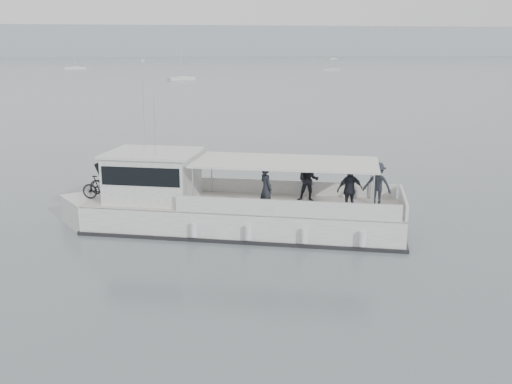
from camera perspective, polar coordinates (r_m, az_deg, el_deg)
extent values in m
plane|color=slate|center=(26.45, -7.74, -1.80)|extent=(1400.00, 1400.00, 0.00)
cube|color=#939EA8|center=(585.49, -8.36, 14.67)|extent=(1400.00, 90.00, 28.00)
cube|color=white|center=(23.19, -1.22, -2.74)|extent=(13.04, 7.04, 1.37)
cube|color=white|center=(25.11, -15.52, -1.94)|extent=(3.26, 3.26, 1.37)
cube|color=beige|center=(23.00, -1.23, -1.11)|extent=(13.04, 7.04, 0.06)
cube|color=black|center=(23.32, -1.22, -3.73)|extent=(13.28, 7.23, 0.19)
cube|color=white|center=(24.21, 3.89, 0.41)|extent=(8.04, 2.66, 0.63)
cube|color=white|center=(21.10, 2.99, -1.65)|extent=(8.04, 2.66, 0.63)
cube|color=white|center=(22.63, 14.52, -1.01)|extent=(1.12, 3.24, 0.63)
cube|color=white|center=(23.76, -10.25, 1.51)|extent=(4.07, 3.73, 1.89)
cube|color=black|center=(24.33, -13.88, 1.99)|extent=(1.36, 2.68, 1.22)
cube|color=black|center=(23.70, -10.28, 2.25)|extent=(3.88, 3.70, 0.74)
cube|color=white|center=(23.57, -10.36, 3.88)|extent=(4.33, 3.99, 0.11)
cube|color=silver|center=(22.36, 2.99, 2.99)|extent=(7.77, 5.18, 0.08)
cylinder|color=silver|center=(21.78, -6.33, 0.28)|extent=(0.08, 0.08, 1.73)
cylinder|color=silver|center=(24.55, -4.46, 1.91)|extent=(0.08, 0.08, 1.73)
cylinder|color=silver|center=(20.99, 11.64, -0.46)|extent=(0.08, 0.08, 1.73)
cylinder|color=silver|center=(23.85, 11.43, 1.30)|extent=(0.08, 0.08, 1.73)
cylinder|color=silver|center=(24.47, -11.15, 7.45)|extent=(0.04, 0.04, 2.73)
cylinder|color=silver|center=(22.57, -10.11, 6.41)|extent=(0.04, 0.04, 2.31)
cylinder|color=silver|center=(21.81, -6.22, -3.79)|extent=(0.32, 0.32, 0.53)
cylinder|color=silver|center=(21.35, -0.77, -4.10)|extent=(0.32, 0.32, 0.53)
cylinder|color=silver|center=(21.09, 4.88, -4.38)|extent=(0.32, 0.32, 0.53)
cylinder|color=silver|center=(21.04, 10.61, -4.63)|extent=(0.32, 0.32, 0.53)
imported|color=black|center=(25.02, -14.42, 0.81)|extent=(1.91, 1.15, 0.95)
imported|color=black|center=(24.27, -15.21, 0.42)|extent=(1.73, 0.95, 1.00)
imported|color=#21242D|center=(21.71, 1.01, 0.36)|extent=(0.62, 0.75, 1.77)
imported|color=#21242D|center=(23.17, 5.24, 1.20)|extent=(1.03, 0.91, 1.77)
imported|color=#21242D|center=(21.78, 9.37, 0.22)|extent=(1.08, 0.57, 1.77)
imported|color=#21242D|center=(22.83, 12.03, 0.74)|extent=(1.31, 1.21, 1.77)
cube|color=white|center=(410.00, 7.70, 13.06)|extent=(5.88, 3.37, 0.75)
cube|color=white|center=(410.00, 7.70, 13.11)|extent=(2.34, 2.08, 0.45)
cube|color=white|center=(196.04, 7.65, 12.01)|extent=(5.43, 3.68, 0.75)
cube|color=white|center=(196.02, 7.65, 12.10)|extent=(2.26, 2.08, 0.45)
cylinder|color=silver|center=(195.95, 7.68, 12.93)|extent=(0.08, 0.08, 5.73)
cube|color=white|center=(221.62, -17.66, 11.72)|extent=(8.07, 4.31, 0.75)
cube|color=white|center=(221.61, -17.67, 11.80)|extent=(3.15, 2.76, 0.45)
cylinder|color=silver|center=(221.52, -17.75, 12.88)|extent=(0.08, 0.08, 8.47)
cube|color=white|center=(137.76, -7.45, 11.16)|extent=(6.71, 4.46, 0.75)
cube|color=white|center=(137.74, -7.45, 11.29)|extent=(2.78, 2.55, 0.45)
cylinder|color=silver|center=(137.62, -7.50, 12.75)|extent=(0.08, 0.08, 7.07)
cube|color=white|center=(347.04, -11.31, 12.74)|extent=(2.70, 5.88, 0.75)
cube|color=white|center=(347.03, -11.31, 12.80)|extent=(1.88, 2.21, 0.45)
cylinder|color=silver|center=(346.99, -11.34, 13.31)|extent=(0.08, 0.08, 6.23)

